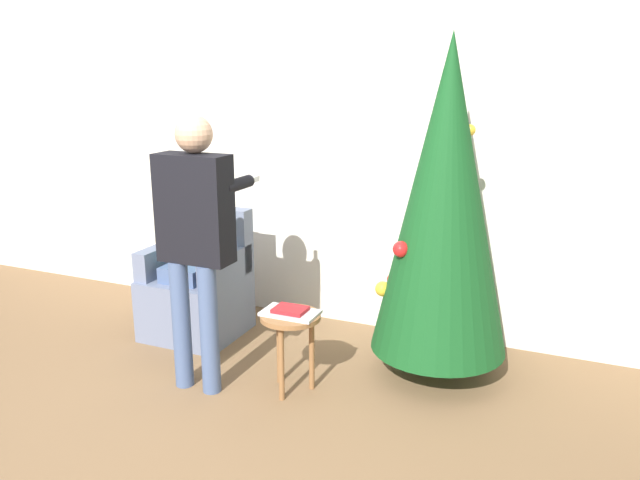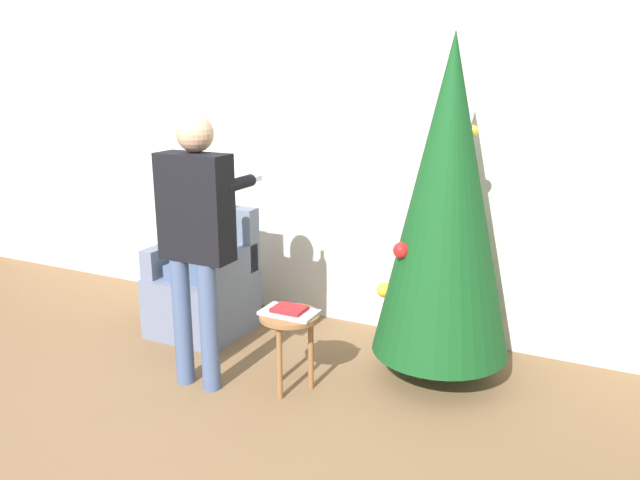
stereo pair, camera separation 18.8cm
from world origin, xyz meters
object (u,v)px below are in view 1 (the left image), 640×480
person_seated (194,246)px  side_stool (290,328)px  christmas_tree (445,199)px  person_standing (195,228)px  armchair (198,289)px

person_seated → side_stool: (1.08, -0.54, -0.29)m
person_seated → side_stool: person_seated is taller
christmas_tree → person_seated: (-1.89, -0.07, -0.51)m
person_seated → person_standing: (0.51, -0.70, 0.35)m
person_seated → side_stool: 1.24m
armchair → person_seated: bearing=-90.0°
armchair → person_seated: (0.00, -0.02, 0.36)m
armchair → person_standing: bearing=-55.0°
person_seated → armchair: bearing=90.0°
person_standing → side_stool: 0.87m
christmas_tree → side_stool: size_ratio=4.28×
armchair → person_seated: 0.36m
christmas_tree → person_standing: size_ratio=1.28×
armchair → person_standing: 1.14m
person_seated → side_stool: bearing=-26.6°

